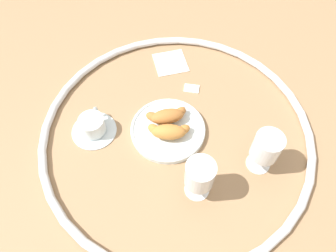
% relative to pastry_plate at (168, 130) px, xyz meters
% --- Properties ---
extents(ground_plane, '(2.20, 2.20, 0.00)m').
position_rel_pastry_plate_xyz_m(ground_plane, '(0.03, -0.01, -0.01)').
color(ground_plane, '#997551').
extents(table_chrome_rim, '(0.82, 0.82, 0.02)m').
position_rel_pastry_plate_xyz_m(table_chrome_rim, '(0.03, -0.01, 0.00)').
color(table_chrome_rim, silver).
rests_on(table_chrome_rim, ground_plane).
extents(pastry_plate, '(0.23, 0.23, 0.02)m').
position_rel_pastry_plate_xyz_m(pastry_plate, '(0.00, 0.00, 0.00)').
color(pastry_plate, silver).
rests_on(pastry_plate, ground_plane).
extents(croissant_large, '(0.14, 0.06, 0.04)m').
position_rel_pastry_plate_xyz_m(croissant_large, '(0.00, -0.02, 0.03)').
color(croissant_large, '#BC7A38').
rests_on(croissant_large, pastry_plate).
extents(croissant_small, '(0.13, 0.08, 0.04)m').
position_rel_pastry_plate_xyz_m(croissant_small, '(-0.00, 0.03, 0.03)').
color(croissant_small, '#AD6B33').
rests_on(croissant_small, pastry_plate).
extents(coffee_cup_near, '(0.14, 0.14, 0.06)m').
position_rel_pastry_plate_xyz_m(coffee_cup_near, '(-0.22, -0.01, 0.02)').
color(coffee_cup_near, silver).
rests_on(coffee_cup_near, ground_plane).
extents(juice_glass_left, '(0.08, 0.08, 0.14)m').
position_rel_pastry_plate_xyz_m(juice_glass_left, '(0.09, -0.18, 0.09)').
color(juice_glass_left, white).
rests_on(juice_glass_left, ground_plane).
extents(juice_glass_right, '(0.08, 0.08, 0.14)m').
position_rel_pastry_plate_xyz_m(juice_glass_right, '(0.26, -0.10, 0.08)').
color(juice_glass_right, white).
rests_on(juice_glass_right, ground_plane).
extents(sugar_packet, '(0.05, 0.04, 0.01)m').
position_rel_pastry_plate_xyz_m(sugar_packet, '(0.07, 0.17, -0.01)').
color(sugar_packet, white).
rests_on(sugar_packet, ground_plane).
extents(folded_napkin, '(0.14, 0.14, 0.01)m').
position_rel_pastry_plate_xyz_m(folded_napkin, '(-0.00, 0.29, -0.01)').
color(folded_napkin, silver).
rests_on(folded_napkin, ground_plane).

